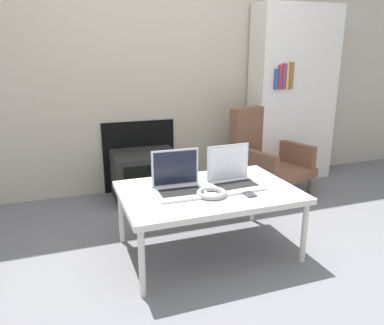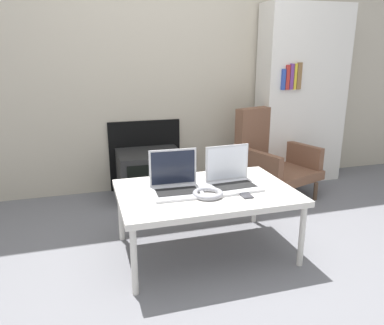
{
  "view_description": "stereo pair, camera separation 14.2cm",
  "coord_description": "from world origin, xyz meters",
  "px_view_note": "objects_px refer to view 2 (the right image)",
  "views": [
    {
      "loc": [
        -0.84,
        -1.66,
        1.25
      ],
      "look_at": [
        0.0,
        0.67,
        0.52
      ],
      "focal_mm": 35.0,
      "sensor_mm": 36.0,
      "label": 1
    },
    {
      "loc": [
        -0.7,
        -1.71,
        1.25
      ],
      "look_at": [
        0.0,
        0.67,
        0.52
      ],
      "focal_mm": 35.0,
      "sensor_mm": 36.0,
      "label": 2
    }
  ],
  "objects_px": {
    "laptop_right": "(232,178)",
    "phone": "(244,194)",
    "laptop_left": "(176,183)",
    "armchair": "(271,154)",
    "tv": "(150,175)",
    "headphones": "(208,194)"
  },
  "relations": [
    {
      "from": "tv",
      "to": "armchair",
      "type": "height_order",
      "value": "armchair"
    },
    {
      "from": "tv",
      "to": "armchair",
      "type": "distance_m",
      "value": 1.12
    },
    {
      "from": "phone",
      "to": "armchair",
      "type": "xyz_separation_m",
      "value": [
        0.74,
        1.05,
        -0.08
      ]
    },
    {
      "from": "laptop_right",
      "to": "armchair",
      "type": "distance_m",
      "value": 1.17
    },
    {
      "from": "headphones",
      "to": "tv",
      "type": "relative_size",
      "value": 0.33
    },
    {
      "from": "laptop_left",
      "to": "laptop_right",
      "type": "distance_m",
      "value": 0.37
    },
    {
      "from": "laptop_left",
      "to": "headphones",
      "type": "relative_size",
      "value": 1.67
    },
    {
      "from": "headphones",
      "to": "tv",
      "type": "bearing_deg",
      "value": 96.85
    },
    {
      "from": "laptop_left",
      "to": "headphones",
      "type": "xyz_separation_m",
      "value": [
        0.16,
        -0.13,
        -0.04
      ]
    },
    {
      "from": "headphones",
      "to": "phone",
      "type": "distance_m",
      "value": 0.22
    },
    {
      "from": "laptop_left",
      "to": "tv",
      "type": "bearing_deg",
      "value": 90.39
    },
    {
      "from": "laptop_right",
      "to": "phone",
      "type": "relative_size",
      "value": 2.17
    },
    {
      "from": "laptop_left",
      "to": "headphones",
      "type": "height_order",
      "value": "laptop_left"
    },
    {
      "from": "phone",
      "to": "laptop_left",
      "type": "bearing_deg",
      "value": 156.13
    },
    {
      "from": "laptop_left",
      "to": "phone",
      "type": "distance_m",
      "value": 0.42
    },
    {
      "from": "laptop_right",
      "to": "phone",
      "type": "height_order",
      "value": "laptop_right"
    },
    {
      "from": "headphones",
      "to": "armchair",
      "type": "height_order",
      "value": "armchair"
    },
    {
      "from": "laptop_left",
      "to": "armchair",
      "type": "bearing_deg",
      "value": 39.79
    },
    {
      "from": "laptop_left",
      "to": "laptop_right",
      "type": "bearing_deg",
      "value": 1.69
    },
    {
      "from": "tv",
      "to": "laptop_right",
      "type": "bearing_deg",
      "value": -71.66
    },
    {
      "from": "phone",
      "to": "armchair",
      "type": "height_order",
      "value": "armchair"
    },
    {
      "from": "headphones",
      "to": "tv",
      "type": "height_order",
      "value": "headphones"
    }
  ]
}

